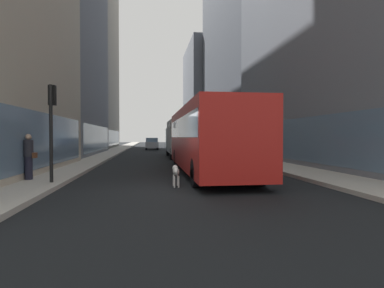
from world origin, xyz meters
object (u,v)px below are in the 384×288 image
Objects in this scene: car_grey_wagon at (173,142)px; pedestrian_with_handbag at (29,156)px; transit_bus at (207,136)px; dalmatian_dog at (176,172)px; car_red_coupe at (188,145)px; box_truck at (182,138)px; car_silver_sedan at (152,144)px; traffic_light_near at (52,117)px; car_blue_hatchback at (175,142)px.

car_grey_wagon is 46.15m from pedestrian_with_handbag.
transit_bus reaches higher than dalmatian_dog.
car_red_coupe is 24.15m from dalmatian_dog.
box_truck is 7.79× the size of dalmatian_dog.
box_truck is at bearing 63.06° from pedestrian_with_handbag.
pedestrian_with_handbag is at bearing -100.94° from car_grey_wagon.
car_grey_wagon reaches higher than dalmatian_dog.
car_silver_sedan is (-4.00, 8.13, -0.00)m from car_red_coupe.
car_red_coupe is at bearing 71.69° from traffic_light_near.
dalmatian_dog is (-1.79, -3.82, -1.26)m from transit_bus.
car_silver_sedan is at bearing 116.18° from car_red_coupe.
traffic_light_near reaches higher than dalmatian_dog.
traffic_light_near is (-7.70, -23.27, 1.61)m from car_red_coupe.
transit_bus reaches higher than car_silver_sedan.
transit_bus is at bearing -94.55° from car_red_coupe.
car_grey_wagon is 1.28× the size of traffic_light_near.
pedestrian_with_handbag is (-5.36, 1.43, 0.50)m from dalmatian_dog.
car_grey_wagon is 2.58× the size of pedestrian_with_handbag.
traffic_light_near is at bearing -96.72° from car_silver_sedan.
pedestrian_with_handbag is at bearing -98.84° from car_silver_sedan.
transit_bus is 7.58m from pedestrian_with_handbag.
car_red_coupe is 22.84m from car_grey_wagon.
traffic_light_near reaches higher than car_grey_wagon.
transit_bus is 2.64× the size of car_grey_wagon.
car_blue_hatchback is at bearing 85.37° from dalmatian_dog.
car_silver_sedan is 0.96× the size of car_grey_wagon.
dalmatian_dog is (-1.79, -15.52, -1.15)m from box_truck.
car_red_coupe is 18.04m from car_blue_hatchback.
traffic_light_near is at bearing -100.56° from car_blue_hatchback.
car_blue_hatchback is 1.31× the size of traffic_light_near.
pedestrian_with_handbag is 1.95m from traffic_light_near.
traffic_light_near is (-3.70, -31.41, 1.62)m from car_silver_sedan.
box_truck is (2.40, -16.52, 0.85)m from car_silver_sedan.
pedestrian_with_handbag is (-7.16, -2.38, -0.76)m from transit_bus.
car_silver_sedan is 32.05m from dalmatian_dog.
car_silver_sedan is 10.68m from car_blue_hatchback.
box_truck is at bearing 83.41° from dalmatian_dog.
box_truck is (-1.60, -26.43, 0.84)m from car_blue_hatchback.
transit_bus is at bearing 64.82° from dalmatian_dog.
dalmatian_dog is at bearing -94.15° from car_grey_wagon.
transit_bus reaches higher than car_red_coupe.
car_blue_hatchback is (0.00, 18.04, 0.00)m from car_red_coupe.
box_truck is (0.00, 11.70, -0.11)m from transit_bus.
pedestrian_with_handbag reaches higher than car_blue_hatchback.
transit_bus and box_truck have the same top height.
transit_bus is 2.57× the size of car_red_coupe.
pedestrian_with_handbag is at bearing -116.94° from box_truck.
car_silver_sedan is (-2.40, 28.22, -0.96)m from transit_bus.
car_grey_wagon is (1.60, 42.92, -0.95)m from transit_bus.
car_blue_hatchback is (0.00, -4.80, -0.00)m from car_grey_wagon.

